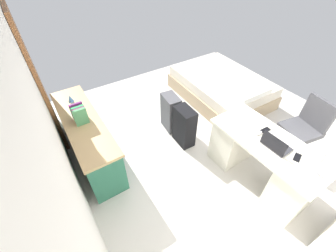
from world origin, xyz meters
TOP-DOWN VIEW (x-y plane):
  - ground_plane at (0.00, 0.00)m, footprint 5.11×5.11m
  - wall_back at (0.00, 2.05)m, footprint 4.01×0.10m
  - door_wooden at (1.46, 1.97)m, footprint 0.88×0.05m
  - desk at (-0.99, -0.14)m, footprint 1.45×0.68m
  - office_chair at (-0.96, -1.06)m, footprint 0.54×0.54m
  - credenza at (0.70, 1.67)m, footprint 1.80×0.48m
  - bed at (0.79, -1.11)m, footprint 1.94×1.46m
  - suitcase_black at (0.14, 0.30)m, footprint 0.37×0.23m
  - suitcase_spare_grey at (0.56, 0.28)m, footprint 0.38×0.26m
  - laptop at (-1.08, -0.10)m, footprint 0.31×0.23m
  - computer_mouse at (-0.82, -0.13)m, footprint 0.06×0.10m
  - cell_phone_near_laptop at (-1.32, -0.19)m, footprint 0.11×0.15m
  - cell_phone_by_mouse at (-0.83, -0.26)m, footprint 0.07×0.14m
  - desk_lamp at (-1.50, -0.15)m, footprint 0.16×0.11m
  - book_row at (0.68, 1.67)m, footprint 0.24×0.17m
  - figurine_small at (1.20, 1.67)m, footprint 0.08×0.08m

SIDE VIEW (x-z plane):
  - ground_plane at x=0.00m, z-range 0.00..0.00m
  - bed at x=0.79m, z-range -0.05..0.53m
  - suitcase_spare_grey at x=0.56m, z-range 0.00..0.65m
  - suitcase_black at x=0.14m, z-range 0.00..0.67m
  - credenza at x=0.70m, z-range 0.00..0.72m
  - desk at x=-0.99m, z-range 0.02..0.75m
  - office_chair at x=-0.96m, z-range -0.05..0.89m
  - cell_phone_near_laptop at x=-1.32m, z-range 0.74..0.75m
  - cell_phone_by_mouse at x=-0.83m, z-range 0.74..0.75m
  - computer_mouse at x=-0.82m, z-range 0.74..0.77m
  - figurine_small at x=1.20m, z-range 0.72..0.83m
  - laptop at x=-1.08m, z-range 0.68..0.89m
  - book_row at x=0.68m, z-range 0.72..0.96m
  - desk_lamp at x=-1.50m, z-range 0.82..1.17m
  - door_wooden at x=1.46m, z-range 0.00..2.04m
  - wall_back at x=0.00m, z-range 0.00..2.76m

